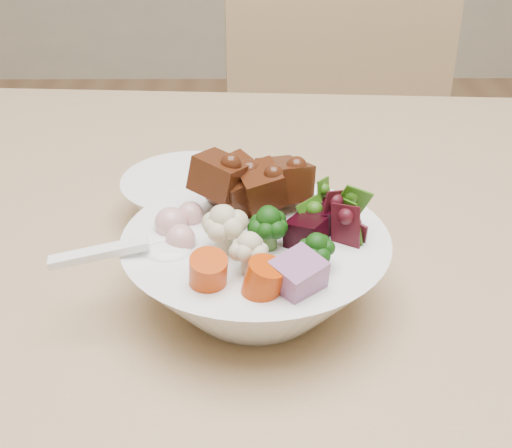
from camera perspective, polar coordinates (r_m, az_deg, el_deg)
name	(u,v)px	position (r m, az deg, el deg)	size (l,w,h in m)	color
chair_far	(343,225)	(1.35, 6.98, -0.10)	(0.45, 0.45, 0.91)	tan
food_bowl	(258,265)	(0.58, 0.14, -3.28)	(0.21, 0.21, 0.12)	white
soup_spoon	(150,253)	(0.55, -8.50, -2.35)	(0.11, 0.04, 0.02)	white
side_bowl	(190,199)	(0.70, -5.30, 1.97)	(0.13, 0.13, 0.04)	white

